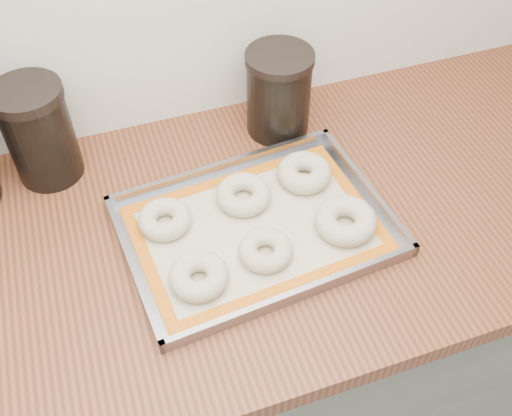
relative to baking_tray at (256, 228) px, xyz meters
name	(u,v)px	position (x,y,z in m)	size (l,w,h in m)	color
cabinet	(208,360)	(-0.11, 0.03, -0.48)	(3.00, 0.65, 0.86)	slate
countertop	(193,242)	(-0.11, 0.03, -0.03)	(3.06, 0.68, 0.04)	brown
baking_tray	(256,228)	(0.00, 0.00, 0.00)	(0.49, 0.37, 0.03)	gray
baking_mat	(256,229)	(0.00, 0.00, 0.00)	(0.44, 0.33, 0.00)	#C6B793
bagel_front_left	(199,276)	(-0.13, -0.08, 0.02)	(0.10, 0.10, 0.04)	#C3B997
bagel_front_mid	(266,250)	(0.00, -0.06, 0.01)	(0.09, 0.09, 0.03)	#C3B997
bagel_front_right	(346,221)	(0.15, -0.05, 0.02)	(0.11, 0.11, 0.04)	#C3B997
bagel_back_left	(165,219)	(-0.15, 0.06, 0.01)	(0.09, 0.09, 0.03)	#C3B997
bagel_back_mid	(243,195)	(0.00, 0.07, 0.01)	(0.10, 0.10, 0.03)	#C3B997
bagel_back_right	(304,173)	(0.13, 0.09, 0.02)	(0.10, 0.10, 0.04)	#C3B997
canister_mid	(39,133)	(-0.33, 0.27, 0.09)	(0.13, 0.13, 0.20)	black
canister_right	(279,93)	(0.13, 0.25, 0.08)	(0.13, 0.13, 0.18)	black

